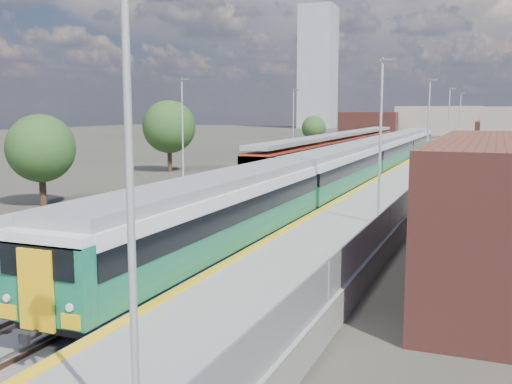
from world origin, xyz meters
The scene contains 11 objects.
ground centered at (0.00, 50.00, 0.00)m, with size 320.00×320.00×0.00m, color #47443A.
ballast_bed centered at (-2.25, 52.50, 0.03)m, with size 10.50×155.00×0.06m, color #565451.
tracks centered at (-1.65, 54.18, 0.11)m, with size 8.96×160.00×0.17m.
platform_right centered at (5.28, 52.49, 0.54)m, with size 4.70×155.00×8.52m.
platform_left centered at (-9.05, 52.49, 0.52)m, with size 4.30×155.00×8.52m.
buildings centered at (-18.12, 138.60, 10.70)m, with size 72.00×185.50×40.00m.
green_train centered at (1.50, 43.86, 2.13)m, with size 2.75×76.54×3.02m.
red_train centered at (-5.50, 63.53, 1.99)m, with size 2.67×54.15×3.37m.
tree_a centered at (-15.68, 25.17, 3.74)m, with size 4.39×4.39×5.95m.
tree_b centered at (-18.92, 47.04, 4.50)m, with size 5.28×5.28×7.15m.
tree_c centered at (-15.96, 87.72, 3.28)m, with size 3.85×3.85×5.22m.
Camera 1 is at (11.52, -5.31, 6.23)m, focal length 42.00 mm.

